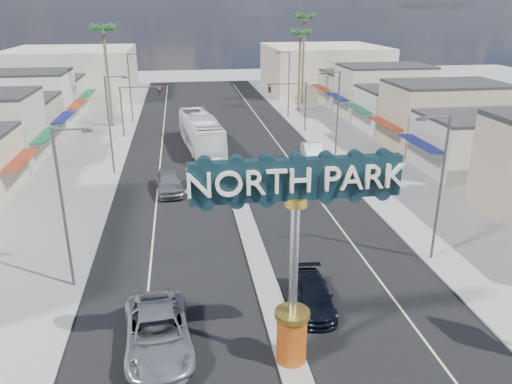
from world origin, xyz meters
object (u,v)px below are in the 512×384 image
object	(u,v)px
streetlight_r_near	(439,182)
palm_left_far	(103,34)
suv_right	(312,295)
traffic_signal_left	(137,101)
streetlight_l_mid	(111,120)
car_parked_left	(169,182)
streetlight_r_mid	(336,113)
city_bus	(201,132)
suv_left	(158,332)
streetlight_r_far	(288,81)
streetlight_l_far	(131,85)
gateway_sign	(295,240)
streetlight_l_near	(65,202)
palm_right_far	(304,22)
car_parked_right	(312,152)
palm_right_mid	(300,37)
traffic_signal_right	(291,97)

from	to	relation	value
streetlight_r_near	palm_left_far	world-z (taller)	palm_left_far
palm_left_far	suv_right	world-z (taller)	palm_left_far
traffic_signal_left	streetlight_l_mid	size ratio (longest dim) A/B	0.67
traffic_signal_left	car_parked_left	distance (m)	20.16
streetlight_r_mid	city_bus	world-z (taller)	streetlight_r_mid
suv_left	suv_right	xyz separation A→B (m)	(7.76, 2.20, -0.19)
streetlight_r_far	suv_left	distance (m)	50.99
traffic_signal_left	suv_left	size ratio (longest dim) A/B	0.95
streetlight_l_mid	streetlight_l_far	size ratio (longest dim) A/B	1.00
palm_left_far	streetlight_r_near	bearing A→B (deg)	-59.64
gateway_sign	palm_left_far	bearing A→B (deg)	105.15
suv_left	palm_left_far	bearing A→B (deg)	94.10
streetlight_l_near	city_bus	size ratio (longest dim) A/B	0.69
streetlight_l_near	streetlight_l_mid	bearing A→B (deg)	90.00
gateway_sign	palm_right_far	bearing A→B (deg)	75.97
palm_left_far	car_parked_right	bearing A→B (deg)	-40.23
car_parked_right	suv_right	bearing A→B (deg)	-98.91
traffic_signal_left	palm_left_far	distance (m)	10.14
streetlight_l_far	city_bus	size ratio (longest dim) A/B	0.69
gateway_sign	palm_left_far	size ratio (longest dim) A/B	0.70
traffic_signal_left	car_parked_left	xyz separation A→B (m)	(3.68, -19.53, -3.38)
palm_right_mid	palm_right_far	size ratio (longest dim) A/B	0.86
streetlight_r_mid	palm_right_mid	distance (m)	26.71
streetlight_l_near	gateway_sign	bearing A→B (deg)	-37.55
streetlight_l_near	palm_right_far	size ratio (longest dim) A/B	0.64
streetlight_l_far	palm_right_far	xyz separation A→B (m)	(25.43, 10.00, 7.32)
streetlight_l_mid	streetlight_r_mid	bearing A→B (deg)	0.00
streetlight_l_near	car_parked_right	distance (m)	29.20
traffic_signal_right	car_parked_left	size ratio (longest dim) A/B	1.14
streetlight_r_mid	suv_right	distance (m)	25.79
suv_left	city_bus	world-z (taller)	city_bus
streetlight_r_mid	streetlight_r_far	xyz separation A→B (m)	(0.00, 22.00, 0.00)
car_parked_left	city_bus	xyz separation A→B (m)	(3.34, 13.42, 0.93)
car_parked_right	traffic_signal_left	bearing A→B (deg)	151.15
streetlight_r_mid	suv_right	xyz separation A→B (m)	(-8.43, -23.97, -4.38)
streetlight_l_mid	car_parked_right	bearing A→B (deg)	4.87
gateway_sign	car_parked_right	bearing A→B (deg)	73.62
palm_right_far	city_bus	distance (m)	31.42
suv_left	streetlight_l_far	bearing A→B (deg)	90.73
car_parked_right	city_bus	world-z (taller)	city_bus
palm_right_far	city_bus	xyz separation A→B (m)	(-17.16, -24.12, -10.56)
traffic_signal_right	palm_left_far	size ratio (longest dim) A/B	0.46
streetlight_l_far	palm_right_mid	size ratio (longest dim) A/B	0.74
gateway_sign	suv_left	xyz separation A→B (m)	(-5.76, 1.85, -5.05)
suv_right	streetlight_l_near	bearing A→B (deg)	167.07
streetlight_l_near	palm_right_far	distance (m)	58.35
traffic_signal_right	car_parked_right	size ratio (longest dim) A/B	1.18
streetlight_l_near	streetlight_l_mid	xyz separation A→B (m)	(0.00, 20.00, 0.00)
city_bus	streetlight_l_mid	bearing A→B (deg)	-143.21
car_parked_left	streetlight_l_near	bearing A→B (deg)	-114.71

